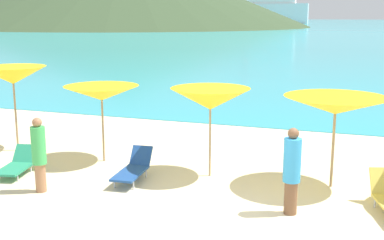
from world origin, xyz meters
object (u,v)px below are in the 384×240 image
(umbrella_3, at_px, (210,99))
(beachgoer_1, at_px, (39,153))
(lounge_chair_4, at_px, (133,168))
(umbrella_4, at_px, (335,105))
(cruise_ship, at_px, (258,4))
(lounge_chair_1, at_px, (17,164))
(umbrella_2, at_px, (102,93))
(umbrella_1, at_px, (13,75))
(beachgoer_0, at_px, (292,169))

(umbrella_3, distance_m, beachgoer_1, 4.03)
(lounge_chair_4, bearing_deg, umbrella_4, 8.21)
(umbrella_3, relative_size, beachgoer_1, 1.29)
(lounge_chair_4, height_order, cruise_ship, cruise_ship)
(lounge_chair_1, distance_m, beachgoer_1, 1.69)
(umbrella_2, relative_size, umbrella_3, 0.94)
(umbrella_4, bearing_deg, umbrella_1, 178.53)
(beachgoer_0, bearing_deg, lounge_chair_4, 144.74)
(umbrella_4, relative_size, lounge_chair_1, 1.56)
(umbrella_3, xyz_separation_m, lounge_chair_4, (-1.59, -0.91, -1.59))
(umbrella_3, xyz_separation_m, beachgoer_0, (2.18, -1.72, -0.97))
(beachgoer_1, bearing_deg, cruise_ship, 40.55)
(lounge_chair_1, xyz_separation_m, cruise_ship, (-42.76, 227.05, 8.78))
(umbrella_2, xyz_separation_m, beachgoer_1, (-0.13, -2.55, -0.94))
(umbrella_1, xyz_separation_m, beachgoer_0, (8.07, -2.11, -1.25))
(umbrella_2, xyz_separation_m, lounge_chair_1, (-1.44, -1.69, -1.57))
(umbrella_1, height_order, beachgoer_1, umbrella_1)
(umbrella_2, relative_size, lounge_chair_4, 1.26)
(umbrella_3, distance_m, lounge_chair_1, 4.96)
(umbrella_1, height_order, lounge_chair_4, umbrella_1)
(umbrella_4, xyz_separation_m, lounge_chair_4, (-4.41, -1.07, -1.58))
(beachgoer_1, bearing_deg, umbrella_4, -38.14)
(umbrella_4, height_order, beachgoer_1, umbrella_4)
(umbrella_2, distance_m, beachgoer_1, 2.72)
(lounge_chair_4, relative_size, beachgoer_1, 0.96)
(umbrella_4, bearing_deg, lounge_chair_4, -166.37)
(lounge_chair_4, bearing_deg, lounge_chair_1, -175.26)
(umbrella_4, distance_m, lounge_chair_4, 4.80)
(umbrella_1, height_order, umbrella_3, umbrella_1)
(umbrella_1, distance_m, lounge_chair_1, 2.99)
(beachgoer_0, distance_m, beachgoer_1, 5.38)
(lounge_chair_1, bearing_deg, cruise_ship, 88.07)
(umbrella_2, bearing_deg, beachgoer_0, -20.89)
(lounge_chair_4, bearing_deg, umbrella_3, 24.20)
(umbrella_4, bearing_deg, lounge_chair_1, -167.73)
(umbrella_2, distance_m, lounge_chair_4, 2.41)
(lounge_chair_4, bearing_deg, umbrella_1, 157.80)
(lounge_chair_1, bearing_deg, umbrella_3, 5.06)
(umbrella_2, height_order, umbrella_4, umbrella_4)
(cruise_ship, bearing_deg, umbrella_3, -81.53)
(lounge_chair_1, distance_m, beachgoer_0, 6.69)
(umbrella_1, relative_size, umbrella_2, 1.19)
(cruise_ship, bearing_deg, beachgoer_0, -81.09)
(umbrella_4, xyz_separation_m, cruise_ship, (-50.05, 225.47, 7.16))
(beachgoer_0, bearing_deg, umbrella_2, 136.06)
(cruise_ship, bearing_deg, umbrella_2, -82.26)
(umbrella_2, height_order, umbrella_3, umbrella_3)
(umbrella_3, height_order, beachgoer_1, umbrella_3)
(beachgoer_1, bearing_deg, umbrella_2, 26.62)
(umbrella_4, bearing_deg, umbrella_3, -176.68)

